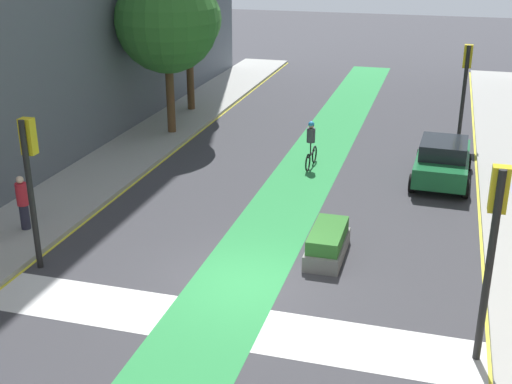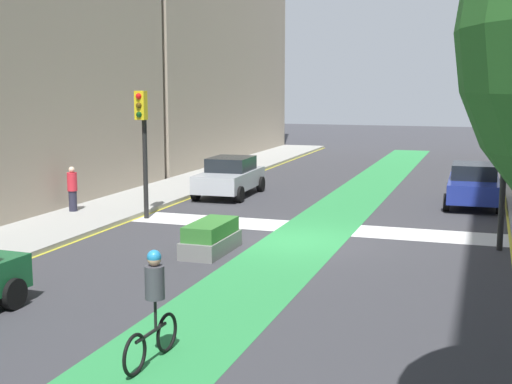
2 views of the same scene
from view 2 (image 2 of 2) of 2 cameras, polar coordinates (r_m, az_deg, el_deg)
The scene contains 12 objects.
ground_plane at distance 20.25m, azimuth 3.16°, elevation -4.02°, with size 120.00×120.00×0.00m, color #38383D.
bike_lane_paint at distance 20.19m, azimuth 3.83°, elevation -4.06°, with size 2.40×60.00×0.01m, color #2D8C47.
crosswalk_band at distance 22.14m, azimuth 4.53°, elevation -2.92°, with size 12.00×1.80×0.01m, color silver.
sidewalk_right at distance 23.32m, azimuth -14.92°, elevation -2.42°, with size 3.00×60.00×0.15m, color #9E9E99.
curb_stripe_right at distance 22.55m, azimuth -11.73°, elevation -2.86°, with size 0.16×60.00×0.01m, color yellow.
traffic_signal_near_right at distance 23.44m, azimuth -9.28°, elevation 5.06°, with size 0.35×0.52×4.30m.
traffic_signal_near_left at distance 19.67m, azimuth 19.76°, elevation 3.64°, with size 0.35×0.52×4.12m.
car_blue_left_near at distance 27.23m, azimuth 17.42°, elevation 0.59°, with size 2.09×4.23×1.57m.
car_silver_right_near at distance 28.35m, azimuth -2.16°, elevation 1.30°, with size 2.14×4.26×1.57m.
cyclist_in_lane at distance 11.49m, azimuth -8.43°, elevation -9.09°, with size 0.32×1.73×1.86m.
pedestrian_sidewalk_right_a at distance 24.83m, azimuth -14.83°, elevation 0.26°, with size 0.34×0.34×1.55m.
median_planter at distance 18.77m, azimuth -3.72°, elevation -3.79°, with size 0.97×2.26×0.85m.
Camera 2 is at (-5.20, 19.06, 4.47)m, focal length 48.76 mm.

